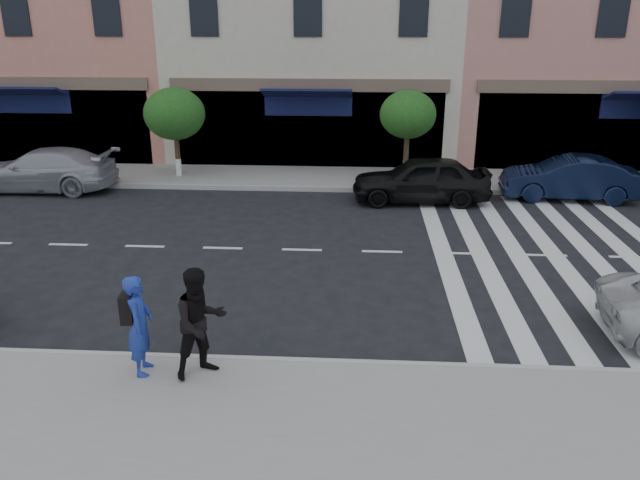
{
  "coord_description": "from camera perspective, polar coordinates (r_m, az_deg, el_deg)",
  "views": [
    {
      "loc": [
        1.36,
        -10.5,
        5.54
      ],
      "look_at": [
        0.65,
        0.9,
        1.4
      ],
      "focal_mm": 35.0,
      "sensor_mm": 36.0,
      "label": 1
    }
  ],
  "objects": [
    {
      "name": "ground",
      "position": [
        11.95,
        -3.41,
        -7.74
      ],
      "size": [
        120.0,
        120.0,
        0.0
      ],
      "primitive_type": "plane",
      "color": "black",
      "rests_on": "ground"
    },
    {
      "name": "sidewalk_near",
      "position": [
        8.79,
        -6.47,
        -18.66
      ],
      "size": [
        60.0,
        4.5,
        0.15
      ],
      "primitive_type": "cube",
      "color": "gray",
      "rests_on": "ground"
    },
    {
      "name": "sidewalk_far",
      "position": [
        22.23,
        -0.05,
        5.68
      ],
      "size": [
        60.0,
        3.0,
        0.15
      ],
      "primitive_type": "cube",
      "color": "gray",
      "rests_on": "ground"
    },
    {
      "name": "building_centre",
      "position": [
        27.56,
        -0.32,
        19.83
      ],
      "size": [
        11.0,
        9.0,
        11.0
      ],
      "primitive_type": "cube",
      "color": "beige",
      "rests_on": "ground"
    },
    {
      "name": "street_tree_wb",
      "position": [
        22.46,
        -13.17,
        11.14
      ],
      "size": [
        2.1,
        2.1,
        3.06
      ],
      "color": "#473323",
      "rests_on": "sidewalk_far"
    },
    {
      "name": "street_tree_c",
      "position": [
        21.6,
        8.04,
        11.25
      ],
      "size": [
        1.9,
        1.9,
        3.04
      ],
      "color": "#473323",
      "rests_on": "sidewalk_far"
    },
    {
      "name": "photographer",
      "position": [
        10.21,
        -16.15,
        -7.47
      ],
      "size": [
        0.47,
        0.65,
        1.65
      ],
      "primitive_type": "imported",
      "rotation": [
        0.0,
        0.0,
        1.7
      ],
      "color": "#203696",
      "rests_on": "sidewalk_near"
    },
    {
      "name": "walker",
      "position": [
        9.91,
        -10.89,
        -7.43
      ],
      "size": [
        1.11,
        1.08,
        1.8
      ],
      "primitive_type": "imported",
      "rotation": [
        0.0,
        0.0,
        0.67
      ],
      "color": "black",
      "rests_on": "sidewalk_near"
    },
    {
      "name": "car_far_left",
      "position": [
        22.73,
        -24.01,
        5.89
      ],
      "size": [
        4.83,
        2.03,
        1.39
      ],
      "primitive_type": "imported",
      "rotation": [
        0.0,
        0.0,
        -1.59
      ],
      "color": "#9F9FA4",
      "rests_on": "ground"
    },
    {
      "name": "car_far_mid",
      "position": [
        19.69,
        9.22,
        5.5
      ],
      "size": [
        4.28,
        1.83,
        1.44
      ],
      "primitive_type": "imported",
      "rotation": [
        0.0,
        0.0,
        -1.54
      ],
      "color": "black",
      "rests_on": "ground"
    },
    {
      "name": "car_far_right",
      "position": [
        21.26,
        21.81,
        5.28
      ],
      "size": [
        4.24,
        1.77,
        1.36
      ],
      "primitive_type": "imported",
      "rotation": [
        0.0,
        0.0,
        -1.65
      ],
      "color": "black",
      "rests_on": "ground"
    }
  ]
}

